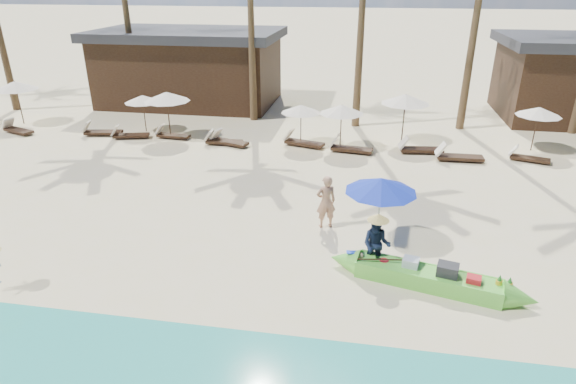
# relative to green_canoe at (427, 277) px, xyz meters

# --- Properties ---
(ground) EXTENTS (240.00, 240.00, 0.00)m
(ground) POSITION_rel_green_canoe_xyz_m (-4.49, 0.07, -0.24)
(ground) COLOR beige
(ground) RESTS_ON ground
(green_canoe) EXTENTS (5.61, 1.70, 0.72)m
(green_canoe) POSITION_rel_green_canoe_xyz_m (0.00, 0.00, 0.00)
(green_canoe) COLOR #61CE3F
(green_canoe) RESTS_ON ground
(tourist) EXTENTS (0.73, 0.61, 1.69)m
(tourist) POSITION_rel_green_canoe_xyz_m (-2.82, 2.71, 0.60)
(tourist) COLOR tan
(tourist) RESTS_ON ground
(vendor_green) EXTENTS (0.85, 0.71, 1.56)m
(vendor_green) POSITION_rel_green_canoe_xyz_m (-1.30, 0.47, 0.53)
(vendor_green) COLOR #141F37
(vendor_green) RESTS_ON ground
(blue_umbrella) EXTENTS (1.99, 1.99, 2.14)m
(blue_umbrella) POSITION_rel_green_canoe_xyz_m (-1.26, 1.72, 1.69)
(blue_umbrella) COLOR #99999E
(blue_umbrella) RESTS_ON ground
(resort_parasol_2) EXTENTS (2.17, 2.17, 2.24)m
(resort_parasol_2) POSITION_rel_green_canoe_xyz_m (-19.70, 11.52, 1.77)
(resort_parasol_2) COLOR #332215
(resort_parasol_2) RESTS_ON ground
(lounger_2_left) EXTENTS (1.84, 1.10, 0.60)m
(lounger_2_left) POSITION_rel_green_canoe_xyz_m (-18.89, 9.93, -0.04)
(lounger_2_left) COLOR #332215
(lounger_2_left) RESTS_ON ground
(resort_parasol_3) EXTENTS (1.77, 1.77, 1.82)m
(resort_parasol_3) POSITION_rel_green_canoe_xyz_m (-12.71, 11.33, 1.40)
(resort_parasol_3) COLOR #332215
(resort_parasol_3) RESTS_ON ground
(lounger_3_left) EXTENTS (1.94, 0.88, 0.63)m
(lounger_3_left) POSITION_rel_green_canoe_xyz_m (-14.59, 10.29, -0.03)
(lounger_3_left) COLOR #332215
(lounger_3_left) RESTS_ON ground
(lounger_3_right) EXTENTS (1.82, 0.95, 0.59)m
(lounger_3_right) POSITION_rel_green_canoe_xyz_m (-13.02, 10.06, -0.05)
(lounger_3_right) COLOR #332215
(lounger_3_right) RESTS_ON ground
(resort_parasol_4) EXTENTS (2.16, 2.16, 2.23)m
(resort_parasol_4) POSITION_rel_green_canoe_xyz_m (-11.06, 10.48, 1.76)
(resort_parasol_4) COLOR #332215
(resort_parasol_4) RESTS_ON ground
(lounger_4_left) EXTENTS (1.69, 0.64, 0.56)m
(lounger_4_left) POSITION_rel_green_canoe_xyz_m (-11.01, 10.42, -0.06)
(lounger_4_left) COLOR #332215
(lounger_4_left) RESTS_ON ground
(lounger_4_right) EXTENTS (1.76, 0.58, 0.60)m
(lounger_4_right) POSITION_rel_green_canoe_xyz_m (-8.34, 9.90, -0.04)
(lounger_4_right) COLOR #332215
(lounger_4_right) RESTS_ON ground
(resort_parasol_5) EXTENTS (1.81, 1.81, 1.87)m
(resort_parasol_5) POSITION_rel_green_canoe_xyz_m (-4.72, 10.52, 1.44)
(resort_parasol_5) COLOR #332215
(resort_parasol_5) RESTS_ON ground
(lounger_5_left) EXTENTS (1.90, 1.08, 0.62)m
(lounger_5_left) POSITION_rel_green_canoe_xyz_m (-8.03, 9.90, -0.04)
(lounger_5_left) COLOR #332215
(lounger_5_left) RESTS_ON ground
(resort_parasol_6) EXTENTS (1.97, 1.97, 2.02)m
(resort_parasol_6) POSITION_rel_green_canoe_xyz_m (-2.88, 10.20, 1.58)
(resort_parasol_6) COLOR #332215
(resort_parasol_6) RESTS_ON ground
(lounger_6_left) EXTENTS (1.98, 1.08, 0.64)m
(lounger_6_left) POSITION_rel_green_canoe_xyz_m (-4.65, 10.32, -0.03)
(lounger_6_left) COLOR #332215
(lounger_6_left) RESTS_ON ground
(lounger_6_right) EXTENTS (1.96, 0.84, 0.65)m
(lounger_6_right) POSITION_rel_green_canoe_xyz_m (-2.48, 9.82, -0.03)
(lounger_6_right) COLOR #332215
(lounger_6_right) RESTS_ON ground
(resort_parasol_7) EXTENTS (2.22, 2.22, 2.28)m
(resort_parasol_7) POSITION_rel_green_canoe_xyz_m (-0.10, 11.64, 1.82)
(resort_parasol_7) COLOR #332215
(resort_parasol_7) RESTS_ON ground
(lounger_7_left) EXTENTS (1.99, 0.79, 0.66)m
(lounger_7_left) POSITION_rel_green_canoe_xyz_m (0.56, 10.21, -0.02)
(lounger_7_left) COLOR #332215
(lounger_7_left) RESTS_ON ground
(lounger_7_right) EXTENTS (1.99, 0.64, 0.67)m
(lounger_7_right) POSITION_rel_green_canoe_xyz_m (2.07, 9.48, -0.02)
(lounger_7_right) COLOR #332215
(lounger_7_right) RESTS_ON ground
(resort_parasol_8) EXTENTS (1.91, 1.91, 1.97)m
(resort_parasol_8) POSITION_rel_green_canoe_xyz_m (5.58, 11.44, 1.53)
(resort_parasol_8) COLOR #332215
(resort_parasol_8) RESTS_ON ground
(lounger_8_left) EXTENTS (1.71, 0.98, 0.55)m
(lounger_8_left) POSITION_rel_green_canoe_xyz_m (5.00, 9.93, -0.06)
(lounger_8_left) COLOR #332215
(lounger_8_left) RESTS_ON ground
(pavilion_west) EXTENTS (10.80, 6.60, 4.30)m
(pavilion_west) POSITION_rel_green_canoe_xyz_m (-12.49, 17.57, 1.95)
(pavilion_west) COLOR #332215
(pavilion_west) RESTS_ON ground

